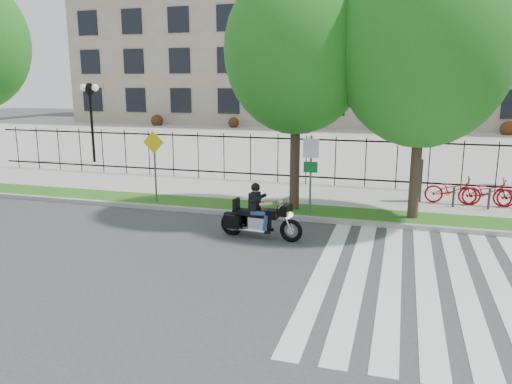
# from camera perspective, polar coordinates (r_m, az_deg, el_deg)

# --- Properties ---
(ground) EXTENTS (120.00, 120.00, 0.00)m
(ground) POSITION_cam_1_polar(r_m,az_deg,el_deg) (12.28, -2.53, -7.97)
(ground) COLOR #373739
(ground) RESTS_ON ground
(curb) EXTENTS (60.00, 0.20, 0.15)m
(curb) POSITION_cam_1_polar(r_m,az_deg,el_deg) (16.00, 2.24, -2.79)
(curb) COLOR #999690
(curb) RESTS_ON ground
(grass_verge) EXTENTS (60.00, 1.50, 0.15)m
(grass_verge) POSITION_cam_1_polar(r_m,az_deg,el_deg) (16.80, 2.95, -2.06)
(grass_verge) COLOR #1F5916
(grass_verge) RESTS_ON ground
(sidewalk) EXTENTS (60.00, 3.50, 0.15)m
(sidewalk) POSITION_cam_1_polar(r_m,az_deg,el_deg) (19.17, 4.70, -0.26)
(sidewalk) COLOR #AEABA3
(sidewalk) RESTS_ON ground
(plaza) EXTENTS (80.00, 34.00, 0.10)m
(plaza) POSITION_cam_1_polar(r_m,az_deg,el_deg) (36.32, 10.42, 5.56)
(plaza) COLOR #AEABA3
(plaza) RESTS_ON ground
(crosswalk_stripes) EXTENTS (5.70, 8.00, 0.01)m
(crosswalk_stripes) POSITION_cam_1_polar(r_m,az_deg,el_deg) (11.73, 20.73, -9.77)
(crosswalk_stripes) COLOR silver
(crosswalk_stripes) RESTS_ON ground
(iron_fence) EXTENTS (30.00, 0.06, 2.00)m
(iron_fence) POSITION_cam_1_polar(r_m,az_deg,el_deg) (20.66, 5.75, 3.68)
(iron_fence) COLOR black
(iron_fence) RESTS_ON sidewalk
(office_building) EXTENTS (60.00, 21.90, 20.15)m
(office_building) POSITION_cam_1_polar(r_m,az_deg,el_deg) (56.20, 13.16, 17.95)
(office_building) COLOR gray
(office_building) RESTS_ON ground
(lamp_post_left) EXTENTS (1.06, 0.70, 4.25)m
(lamp_post_left) POSITION_cam_1_polar(r_m,az_deg,el_deg) (27.80, -18.40, 9.62)
(lamp_post_left) COLOR black
(lamp_post_left) RESTS_ON ground
(street_tree_1) EXTENTS (4.57, 4.57, 7.74)m
(street_tree_1) POSITION_cam_1_polar(r_m,az_deg,el_deg) (16.20, 4.67, 15.84)
(street_tree_1) COLOR #33231C
(street_tree_1) RESTS_ON grass_verge
(street_tree_2) EXTENTS (5.23, 5.23, 8.21)m
(street_tree_2) POSITION_cam_1_polar(r_m,az_deg,el_deg) (15.86, 18.67, 15.66)
(street_tree_2) COLOR #33231C
(street_tree_2) RESTS_ON grass_verge
(sign_pole_regulatory) EXTENTS (0.50, 0.09, 2.50)m
(sign_pole_regulatory) POSITION_cam_1_polar(r_m,az_deg,el_deg) (15.90, 6.28, 3.18)
(sign_pole_regulatory) COLOR #59595B
(sign_pole_regulatory) RESTS_ON grass_verge
(sign_pole_warning) EXTENTS (0.78, 0.09, 2.49)m
(sign_pole_warning) POSITION_cam_1_polar(r_m,az_deg,el_deg) (17.70, -11.54, 3.96)
(sign_pole_warning) COLOR #59595B
(sign_pole_warning) RESTS_ON grass_verge
(motorcycle_rider) EXTENTS (2.45, 0.80, 1.89)m
(motorcycle_rider) POSITION_cam_1_polar(r_m,az_deg,el_deg) (13.88, 0.47, -2.80)
(motorcycle_rider) COLOR black
(motorcycle_rider) RESTS_ON ground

